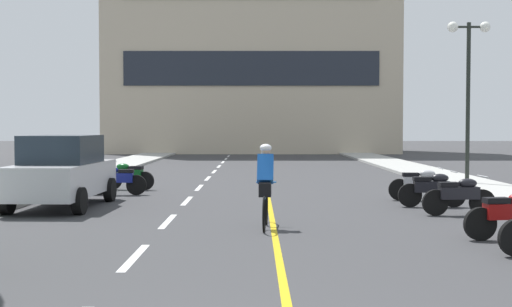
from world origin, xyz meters
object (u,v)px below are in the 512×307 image
(parked_car_near, at_px, (63,171))
(motorcycle_3, at_px, (461,195))
(motorcycle_6, at_px, (118,179))
(cyclist_rider, at_px, (266,184))
(street_lamp_mid, at_px, (470,66))
(motorcycle_4, at_px, (433,189))
(motorcycle_7, at_px, (129,175))
(motorcycle_2, at_px, (511,214))
(motorcycle_5, at_px, (421,184))

(parked_car_near, relative_size, motorcycle_3, 2.50)
(motorcycle_6, distance_m, cyclist_rider, 7.82)
(parked_car_near, height_order, cyclist_rider, parked_car_near)
(street_lamp_mid, height_order, parked_car_near, street_lamp_mid)
(motorcycle_4, distance_m, cyclist_rider, 5.53)
(motorcycle_4, height_order, motorcycle_6, same)
(motorcycle_3, relative_size, motorcycle_6, 1.00)
(parked_car_near, distance_m, motorcycle_6, 3.17)
(motorcycle_4, relative_size, motorcycle_7, 1.01)
(motorcycle_7, relative_size, cyclist_rider, 0.95)
(motorcycle_2, height_order, motorcycle_3, same)
(motorcycle_3, bearing_deg, parked_car_near, 170.71)
(street_lamp_mid, xyz_separation_m, parked_car_near, (-12.13, -6.11, -3.18))
(motorcycle_3, relative_size, motorcycle_4, 1.00)
(motorcycle_5, distance_m, motorcycle_7, 9.20)
(parked_car_near, bearing_deg, motorcycle_2, -27.41)
(parked_car_near, relative_size, cyclist_rider, 2.41)
(parked_car_near, xyz_separation_m, motorcycle_4, (9.35, 0.02, -0.44))
(parked_car_near, distance_m, motorcycle_3, 9.69)
(street_lamp_mid, relative_size, motorcycle_7, 3.26)
(motorcycle_4, xyz_separation_m, cyclist_rider, (-4.27, -3.49, 0.41))
(motorcycle_2, xyz_separation_m, motorcycle_7, (-8.68, 9.61, 0.00))
(motorcycle_2, height_order, cyclist_rider, cyclist_rider)
(parked_car_near, bearing_deg, motorcycle_6, 75.95)
(street_lamp_mid, distance_m, motorcycle_5, 6.45)
(street_lamp_mid, bearing_deg, motorcycle_5, -120.72)
(street_lamp_mid, xyz_separation_m, motorcycle_6, (-11.37, -3.07, -3.63))
(motorcycle_2, bearing_deg, cyclist_rider, 161.80)
(street_lamp_mid, height_order, motorcycle_7, street_lamp_mid)
(motorcycle_5, distance_m, cyclist_rider, 6.62)
(motorcycle_2, distance_m, cyclist_rider, 4.63)
(motorcycle_2, bearing_deg, motorcycle_5, 90.41)
(motorcycle_6, bearing_deg, street_lamp_mid, 15.12)
(street_lamp_mid, bearing_deg, cyclist_rider, -126.39)
(parked_car_near, height_order, motorcycle_2, parked_car_near)
(motorcycle_4, bearing_deg, motorcycle_2, -88.76)
(street_lamp_mid, height_order, motorcycle_3, street_lamp_mid)
(motorcycle_4, height_order, motorcycle_5, same)
(motorcycle_3, distance_m, motorcycle_5, 3.09)
(motorcycle_5, bearing_deg, street_lamp_mid, 59.28)
(parked_car_near, height_order, motorcycle_3, parked_car_near)
(motorcycle_3, distance_m, cyclist_rider, 4.88)
(street_lamp_mid, bearing_deg, motorcycle_2, -103.67)
(motorcycle_2, xyz_separation_m, motorcycle_6, (-8.69, 7.95, 0.00))
(motorcycle_3, relative_size, motorcycle_5, 1.00)
(street_lamp_mid, relative_size, motorcycle_4, 3.23)
(parked_car_near, distance_m, motorcycle_5, 9.54)
(parked_car_near, xyz_separation_m, motorcycle_3, (9.55, -1.56, -0.44))
(motorcycle_3, xyz_separation_m, motorcycle_5, (-0.14, 3.09, 0.00))
(parked_car_near, bearing_deg, street_lamp_mid, 26.74)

